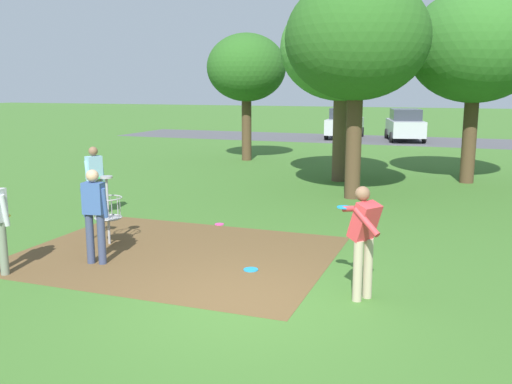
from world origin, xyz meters
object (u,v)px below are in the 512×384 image
Objects in this scene: player_waiting_left at (94,211)px; frisbee_by_tee at (251,270)px; tree_mid_center at (357,40)px; disc_golf_basket at (106,207)px; parked_car_leftmost at (345,123)px; tree_far_left at (476,46)px; frisbee_near_basket at (219,224)px; player_throwing at (363,235)px; parked_car_center_left at (405,125)px; tree_near_left at (246,68)px; player_foreground_watching at (95,177)px; tree_mid_left at (342,49)px.

frisbee_by_tee is (2.73, 0.60, -0.96)m from player_waiting_left.
tree_mid_center is (0.47, 6.95, 4.37)m from frisbee_by_tee.
parked_car_leftmost is at bearing 90.22° from disc_golf_basket.
tree_far_left is (3.55, 10.84, 4.37)m from frisbee_by_tee.
player_waiting_left reaches higher than frisbee_near_basket.
tree_far_left is at bearing 61.22° from player_waiting_left.
parked_car_center_left is (-1.81, 25.68, -0.06)m from player_throwing.
tree_far_left is 16.58m from parked_car_leftmost.
tree_far_left is at bearing 56.32° from frisbee_near_basket.
disc_golf_basket is at bearing -123.78° from tree_far_left.
player_throwing is at bearing -85.96° from parked_car_center_left.
frisbee_near_basket is 10.63m from tree_far_left.
parked_car_center_left reaches higher than frisbee_near_basket.
tree_far_left is (8.89, -2.85, 0.51)m from tree_near_left.
disc_golf_basket is 5.46× the size of frisbee_by_tee.
disc_golf_basket is 1.32m from player_waiting_left.
frisbee_by_tee is (-2.02, 0.66, -0.98)m from player_throwing.
parked_car_center_left is (5.54, 11.33, -2.95)m from tree_near_left.
tree_far_left reaches higher than tree_mid_center.
parked_car_leftmost is (-0.69, 26.07, -0.05)m from player_waiting_left.
tree_mid_center reaches higher than player_waiting_left.
player_throwing is 26.70m from parked_car_leftmost.
player_foreground_watching is 11.51m from tree_near_left.
player_foreground_watching reaches higher than disc_golf_basket.
parked_car_leftmost is at bearing 94.03° from frisbee_near_basket.
tree_mid_center is 1.35× the size of parked_car_center_left.
parked_car_leftmost is at bearing 101.75° from player_throwing.
parked_car_center_left reaches higher than player_waiting_left.
frisbee_by_tee is 0.04× the size of tree_far_left.
player_waiting_left is 0.28× the size of tree_mid_left.
tree_far_left reaches higher than frisbee_near_basket.
parked_car_center_left is at bearing -7.25° from parked_car_leftmost.
player_foreground_watching is at bearing 152.98° from frisbee_by_tee.
parked_car_leftmost is (-3.42, 25.48, 0.91)m from frisbee_by_tee.
frisbee_near_basket is at bearing -85.97° from parked_car_leftmost.
player_throwing is at bearing -62.86° from tree_near_left.
disc_golf_basket is at bearing -124.15° from frisbee_near_basket.
tree_mid_center is at bearing 59.27° from disc_golf_basket.
frisbee_near_basket is 8.27m from tree_mid_left.
tree_mid_center is at bearing -49.26° from tree_near_left.
frisbee_by_tee is (3.32, -0.57, -0.74)m from disc_golf_basket.
player_waiting_left is 0.38× the size of parked_car_center_left.
tree_mid_left is at bearing 77.83° from player_waiting_left.
tree_near_left reaches higher than player_foreground_watching.
tree_mid_left is 1.34× the size of parked_car_center_left.
disc_golf_basket is 3.45m from frisbee_by_tee.
tree_far_left is at bearing -64.54° from parked_car_leftmost.
tree_near_left is at bearing 98.73° from disc_golf_basket.
tree_far_left is (3.08, 3.89, 0.01)m from tree_mid_center.
tree_mid_center is (0.98, -2.77, 0.06)m from tree_mid_left.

